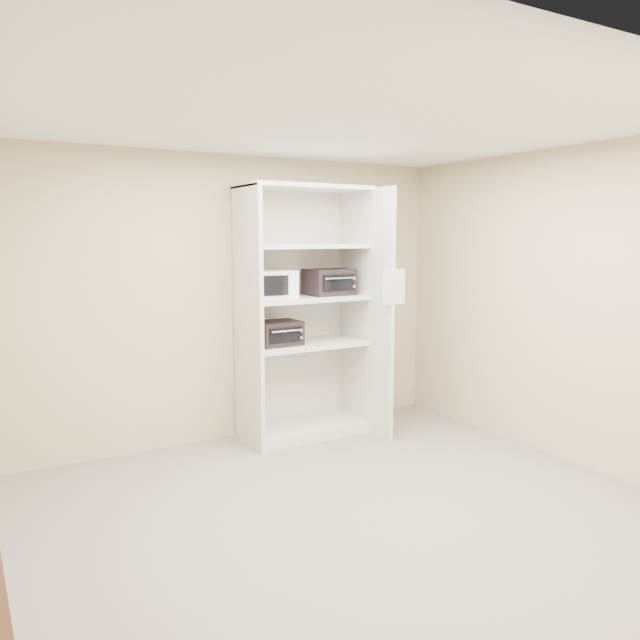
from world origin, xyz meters
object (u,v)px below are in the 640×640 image
shelving_unit (308,321)px  toaster_oven_upper (329,282)px  microwave (271,284)px  toaster_oven_lower (278,333)px

shelving_unit → toaster_oven_upper: shelving_unit is taller
shelving_unit → microwave: 0.53m
toaster_oven_upper → toaster_oven_lower: bearing=178.2°
toaster_oven_upper → toaster_oven_lower: 0.74m
microwave → shelving_unit: bearing=2.7°
microwave → toaster_oven_lower: 0.47m
shelving_unit → microwave: shelving_unit is taller
shelving_unit → toaster_oven_lower: bearing=-178.9°
toaster_oven_lower → toaster_oven_upper: bearing=-1.9°
microwave → toaster_oven_lower: microwave is taller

